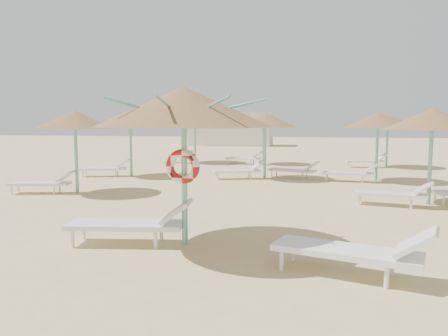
# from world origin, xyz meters

# --- Properties ---
(ground) EXTENTS (120.00, 120.00, 0.00)m
(ground) POSITION_xyz_m (0.00, 0.00, 0.00)
(ground) COLOR #CFB97E
(ground) RESTS_ON ground
(main_palapa) EXTENTS (3.30, 3.30, 2.95)m
(main_palapa) POSITION_xyz_m (-0.46, -0.36, 2.57)
(main_palapa) COLOR #6CBCAB
(main_palapa) RESTS_ON ground
(lounger_main_a) EXTENTS (2.41, 1.04, 0.85)m
(lounger_main_a) POSITION_xyz_m (-1.42, -0.51, 0.40)
(lounger_main_a) COLOR white
(lounger_main_a) RESTS_ON ground
(lounger_main_b) EXTENTS (2.44, 1.35, 0.85)m
(lounger_main_b) POSITION_xyz_m (2.54, -1.53, 0.40)
(lounger_main_b) COLOR white
(lounger_main_b) RESTS_ON ground
(palapa_field) EXTENTS (15.18, 13.93, 2.73)m
(palapa_field) POSITION_xyz_m (-0.10, 11.03, 2.31)
(palapa_field) COLOR #6CBCAB
(palapa_field) RESTS_ON ground
(service_hut) EXTENTS (8.40, 4.40, 3.25)m
(service_hut) POSITION_xyz_m (-6.00, 35.00, 1.64)
(service_hut) COLOR silver
(service_hut) RESTS_ON ground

